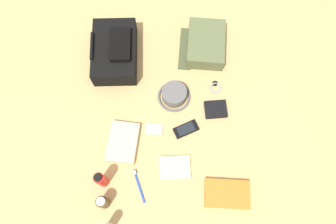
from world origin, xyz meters
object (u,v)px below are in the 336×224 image
toiletry_pouch (205,44)px  folded_towel (123,142)px  sunscreen_spray (101,180)px  media_player (154,130)px  bucket_hat (174,95)px  notepad (175,168)px  cologne_bottle (103,202)px  wallet (216,109)px  paperback_novel (227,194)px  backpack (115,52)px  cell_phone (186,129)px  wristwatch (215,87)px  toothbrush (138,184)px

toiletry_pouch → folded_towel: (-0.51, 0.44, -0.03)m
sunscreen_spray → media_player: size_ratio=1.84×
folded_towel → bucket_hat: bearing=-48.2°
notepad → cologne_bottle: bearing=114.6°
wallet → paperback_novel: bearing=-180.0°
toiletry_pouch → sunscreen_spray: size_ratio=1.75×
backpack → cologne_bottle: bearing=176.5°
backpack → folded_towel: 0.48m
cell_phone → wristwatch: bearing=-37.2°
toiletry_pouch → paperback_novel: 0.78m
paperback_novel → wristwatch: 0.54m
cologne_bottle → wallet: size_ratio=1.04×
paperback_novel → backpack: bearing=35.1°
cologne_bottle → toothbrush: (0.08, -0.16, -0.05)m
wallet → cologne_bottle: bearing=126.1°
backpack → paperback_novel: backpack is taller
cologne_bottle → wallet: bearing=-51.7°
cell_phone → wallet: (0.10, -0.16, 0.01)m
sunscreen_spray → media_player: (0.25, -0.24, -0.07)m
backpack → paperback_novel: 0.91m
folded_towel → toothbrush: bearing=-160.1°
cologne_bottle → wristwatch: cologne_bottle is taller
cologne_bottle → wristwatch: 0.79m
backpack → bucket_hat: 0.39m
media_player → cell_phone: bearing=-91.9°
backpack → cologne_bottle: (-0.76, 0.05, -0.01)m
sunscreen_spray → wristwatch: size_ratio=2.28×
wallet → folded_towel: (-0.15, 0.47, 0.01)m
toothbrush → bucket_hat: bearing=-23.5°
bucket_hat → wristwatch: bucket_hat is taller
cologne_bottle → toothbrush: cologne_bottle is taller
backpack → toothbrush: size_ratio=2.16×
toothbrush → media_player: bearing=-17.2°
toiletry_pouch → wristwatch: size_ratio=3.99×
sunscreen_spray → paperback_novel: 0.58m
sunscreen_spray → paperback_novel: sunscreen_spray is taller
paperback_novel → cell_phone: size_ratio=1.63×
backpack → toiletry_pouch: (0.03, -0.47, -0.02)m
bucket_hat → folded_towel: 0.35m
toiletry_pouch → bucket_hat: toiletry_pouch is taller
cologne_bottle → folded_towel: bearing=-16.5°
cologne_bottle → media_player: cologne_bottle is taller
cell_phone → notepad: bearing=160.9°
paperback_novel → notepad: bearing=60.8°
paperback_novel → folded_towel: folded_towel is taller
bucket_hat → backpack: bearing=50.9°
paperback_novel → folded_towel: size_ratio=1.09×
paperback_novel → wallet: size_ratio=1.99×
wristwatch → cologne_bottle: bearing=134.8°
paperback_novel → sunscreen_spray: bearing=82.1°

